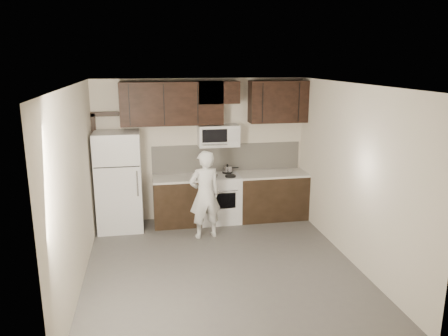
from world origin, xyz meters
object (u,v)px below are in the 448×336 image
object	(u,v)px
microwave	(218,136)
person	(205,195)
stove	(220,198)
refrigerator	(119,181)

from	to	relation	value
microwave	person	bearing A→B (deg)	-114.48
stove	person	size ratio (longest dim) A/B	0.61
refrigerator	person	world-z (taller)	refrigerator
stove	person	distance (m)	0.88
stove	microwave	bearing A→B (deg)	90.10
stove	microwave	size ratio (longest dim) A/B	1.24
stove	refrigerator	bearing A→B (deg)	-178.49
microwave	refrigerator	distance (m)	2.00
stove	person	world-z (taller)	person
microwave	person	world-z (taller)	microwave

